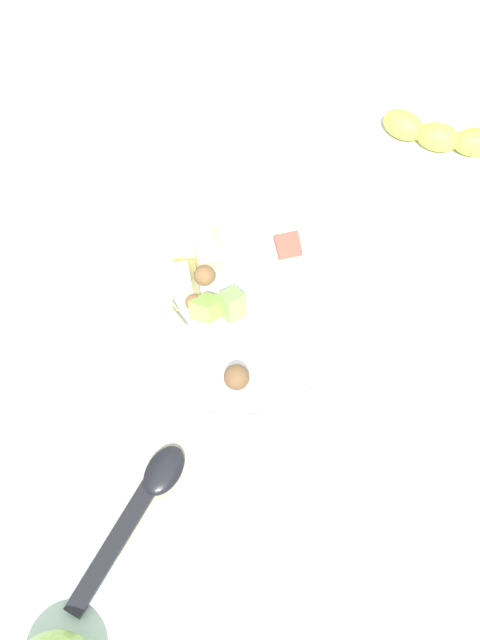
# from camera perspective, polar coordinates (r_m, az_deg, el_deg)

# --- Properties ---
(ground_plane) EXTENTS (2.40, 2.40, 0.00)m
(ground_plane) POSITION_cam_1_polar(r_m,az_deg,el_deg) (0.86, -0.21, -1.84)
(ground_plane) COLOR silver
(placemat) EXTENTS (0.52, 0.33, 0.01)m
(placemat) POSITION_cam_1_polar(r_m,az_deg,el_deg) (0.86, -0.21, -1.76)
(placemat) COLOR #BCB299
(placemat) RESTS_ON ground_plane
(salad_bowl) EXTENTS (0.25, 0.25, 0.13)m
(salad_bowl) POSITION_cam_1_polar(r_m,az_deg,el_deg) (0.82, -0.13, -0.22)
(salad_bowl) COLOR white
(salad_bowl) RESTS_ON placemat
(serving_spoon) EXTENTS (0.19, 0.04, 0.01)m
(serving_spoon) POSITION_cam_1_polar(r_m,az_deg,el_deg) (0.80, -7.32, -13.05)
(serving_spoon) COLOR black
(serving_spoon) RESTS_ON placemat
(banana_whole) EXTENTS (0.06, 0.15, 0.04)m
(banana_whole) POSITION_cam_1_polar(r_m,az_deg,el_deg) (1.03, 14.60, 13.23)
(banana_whole) COLOR yellow
(banana_whole) RESTS_ON ground_plane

